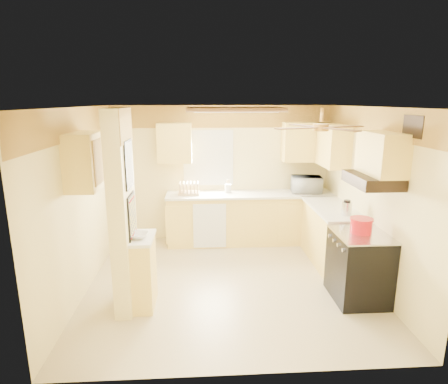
{
  "coord_description": "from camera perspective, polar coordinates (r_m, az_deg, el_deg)",
  "views": [
    {
      "loc": [
        -0.38,
        -4.98,
        2.58
      ],
      "look_at": [
        -0.05,
        0.35,
        1.27
      ],
      "focal_mm": 30.0,
      "sensor_mm": 36.0,
      "label": 1
    }
  ],
  "objects": [
    {
      "name": "floor",
      "position": [
        5.62,
        0.8,
        -13.58
      ],
      "size": [
        4.0,
        4.0,
        0.0
      ],
      "primitive_type": "plane",
      "color": "tan",
      "rests_on": "ground"
    },
    {
      "name": "ceiling",
      "position": [
        4.99,
        0.9,
        12.83
      ],
      "size": [
        4.0,
        4.0,
        0.0
      ],
      "primitive_type": "plane",
      "rotation": [
        3.14,
        0.0,
        0.0
      ],
      "color": "white",
      "rests_on": "wall_back"
    },
    {
      "name": "wall_back",
      "position": [
        7.02,
        -0.34,
        2.82
      ],
      "size": [
        4.0,
        0.0,
        4.0
      ],
      "primitive_type": "plane",
      "rotation": [
        1.57,
        0.0,
        0.0
      ],
      "color": "#F9E398",
      "rests_on": "floor"
    },
    {
      "name": "wall_front",
      "position": [
        3.37,
        3.34,
        -9.49
      ],
      "size": [
        4.0,
        0.0,
        4.0
      ],
      "primitive_type": "plane",
      "rotation": [
        -1.57,
        0.0,
        0.0
      ],
      "color": "#F9E398",
      "rests_on": "floor"
    },
    {
      "name": "wall_left",
      "position": [
        5.4,
        -20.83,
        -1.43
      ],
      "size": [
        0.0,
        3.8,
        3.8
      ],
      "primitive_type": "plane",
      "rotation": [
        1.57,
        0.0,
        1.57
      ],
      "color": "#F9E398",
      "rests_on": "floor"
    },
    {
      "name": "wall_right",
      "position": [
        5.68,
        21.41,
        -0.77
      ],
      "size": [
        0.0,
        3.8,
        3.8
      ],
      "primitive_type": "plane",
      "rotation": [
        1.57,
        0.0,
        -1.57
      ],
      "color": "#F9E398",
      "rests_on": "floor"
    },
    {
      "name": "wallpaper_border",
      "position": [
        6.87,
        -0.34,
        11.42
      ],
      "size": [
        4.0,
        0.02,
        0.4
      ],
      "primitive_type": "cube",
      "color": "gold",
      "rests_on": "wall_back"
    },
    {
      "name": "partition_column",
      "position": [
        4.72,
        -15.21,
        -3.1
      ],
      "size": [
        0.2,
        0.7,
        2.5
      ],
      "primitive_type": "cube",
      "color": "#F9E398",
      "rests_on": "floor"
    },
    {
      "name": "partition_ledge",
      "position": [
        4.97,
        -12.08,
        -11.96
      ],
      "size": [
        0.25,
        0.55,
        0.9
      ],
      "primitive_type": "cube",
      "color": "#F4D362",
      "rests_on": "floor"
    },
    {
      "name": "ledge_top",
      "position": [
        4.79,
        -12.36,
        -6.88
      ],
      "size": [
        0.28,
        0.58,
        0.04
      ],
      "primitive_type": "cube",
      "color": "white",
      "rests_on": "partition_ledge"
    },
    {
      "name": "lower_cabinets_back",
      "position": [
        6.97,
        3.93,
        -4.08
      ],
      "size": [
        3.0,
        0.6,
        0.9
      ],
      "primitive_type": "cube",
      "color": "#F4D362",
      "rests_on": "floor"
    },
    {
      "name": "lower_cabinets_right",
      "position": [
        6.32,
        16.04,
        -6.49
      ],
      "size": [
        0.6,
        1.4,
        0.9
      ],
      "primitive_type": "cube",
      "color": "#F4D362",
      "rests_on": "floor"
    },
    {
      "name": "countertop_back",
      "position": [
        6.83,
        4.0,
        -0.35
      ],
      "size": [
        3.04,
        0.64,
        0.04
      ],
      "primitive_type": "cube",
      "color": "white",
      "rests_on": "lower_cabinets_back"
    },
    {
      "name": "countertop_right",
      "position": [
        6.18,
        16.24,
        -2.4
      ],
      "size": [
        0.64,
        1.44,
        0.04
      ],
      "primitive_type": "cube",
      "color": "white",
      "rests_on": "lower_cabinets_right"
    },
    {
      "name": "dishwasher_panel",
      "position": [
        6.63,
        -2.2,
        -5.19
      ],
      "size": [
        0.58,
        0.02,
        0.8
      ],
      "primitive_type": "cube",
      "color": "white",
      "rests_on": "lower_cabinets_back"
    },
    {
      "name": "window",
      "position": [
        6.94,
        -2.4,
        5.21
      ],
      "size": [
        0.92,
        0.02,
        1.02
      ],
      "color": "white",
      "rests_on": "wall_back"
    },
    {
      "name": "upper_cab_back_left",
      "position": [
        6.76,
        -7.53,
        7.43
      ],
      "size": [
        0.6,
        0.35,
        0.7
      ],
      "primitive_type": "cube",
      "color": "#F4D362",
      "rests_on": "wall_back"
    },
    {
      "name": "upper_cab_back_right",
      "position": [
        7.01,
        12.6,
        7.45
      ],
      "size": [
        0.9,
        0.35,
        0.7
      ],
      "primitive_type": "cube",
      "color": "#F4D362",
      "rests_on": "wall_back"
    },
    {
      "name": "upper_cab_right",
      "position": [
        6.65,
        16.01,
        6.92
      ],
      "size": [
        0.35,
        1.0,
        0.7
      ],
      "primitive_type": "cube",
      "color": "#F4D362",
      "rests_on": "wall_right"
    },
    {
      "name": "upper_cab_left_wall",
      "position": [
        5.0,
        -20.32,
        4.49
      ],
      "size": [
        0.35,
        0.75,
        0.7
      ],
      "primitive_type": "cube",
      "color": "#F4D362",
      "rests_on": "wall_left"
    },
    {
      "name": "upper_cab_over_stove",
      "position": [
        4.99,
        22.89,
        5.42
      ],
      "size": [
        0.35,
        0.76,
        0.52
      ],
      "primitive_type": "cube",
      "color": "#F4D362",
      "rests_on": "wall_right"
    },
    {
      "name": "stove",
      "position": [
        5.32,
        19.86,
        -10.59
      ],
      "size": [
        0.68,
        0.77,
        0.92
      ],
      "color": "black",
      "rests_on": "floor"
    },
    {
      "name": "range_hood",
      "position": [
        5.0,
        21.67,
        1.71
      ],
      "size": [
        0.5,
        0.76,
        0.14
      ],
      "primitive_type": "cube",
      "color": "black",
      "rests_on": "upper_cab_over_stove"
    },
    {
      "name": "poster_menu",
      "position": [
        4.57,
        -14.3,
        4.13
      ],
      "size": [
        0.02,
        0.42,
        0.57
      ],
      "color": "black",
      "rests_on": "partition_column"
    },
    {
      "name": "poster_nashville",
      "position": [
        4.72,
        -13.84,
        -3.68
      ],
      "size": [
        0.02,
        0.42,
        0.57
      ],
      "color": "black",
      "rests_on": "partition_column"
    },
    {
      "name": "ceiling_light_panel",
      "position": [
        5.5,
        1.55,
        12.45
      ],
      "size": [
        1.35,
        0.95,
        0.06
      ],
      "color": "brown",
      "rests_on": "ceiling"
    },
    {
      "name": "ceiling_fan",
      "position": [
        4.51,
        14.57,
        9.57
      ],
      "size": [
        1.15,
        1.15,
        0.26
      ],
      "color": "gold",
      "rests_on": "ceiling"
    },
    {
      "name": "vent_grate",
      "position": [
        4.72,
        26.86,
        8.89
      ],
      "size": [
        0.02,
        0.4,
        0.25
      ],
      "primitive_type": "cube",
      "color": "black",
      "rests_on": "wall_right"
    },
    {
      "name": "microwave",
      "position": [
        7.01,
        12.44,
        1.14
      ],
      "size": [
        0.58,
        0.42,
        0.3
      ],
      "primitive_type": "imported",
      "rotation": [
        0.0,
        0.0,
        3.02
      ],
      "color": "white",
      "rests_on": "countertop_back"
    },
    {
      "name": "bowl",
      "position": [
        4.74,
        -12.97,
        -6.47
      ],
      "size": [
        0.28,
        0.28,
        0.06
      ],
      "primitive_type": "imported",
      "rotation": [
        0.0,
        0.0,
        -0.14
      ],
      "color": "white",
      "rests_on": "ledge_top"
    },
    {
      "name": "dutch_oven",
      "position": [
        5.16,
        20.18,
        -4.79
      ],
      "size": [
        0.29,
        0.29,
        0.2
      ],
      "color": "red",
      "rests_on": "stove"
    },
    {
      "name": "kettle",
      "position": [
        5.78,
        18.18,
        -2.35
      ],
      "size": [
        0.15,
        0.15,
        0.23
      ],
      "color": "silver",
      "rests_on": "countertop_right"
    },
    {
      "name": "dish_rack",
      "position": [
        6.76,
        -5.38,
        0.32
      ],
      "size": [
        0.38,
        0.28,
        0.22
      ],
      "color": "#DDBA80",
      "rests_on": "countertop_back"
    },
    {
      "name": "utensil_crock",
      "position": [
        6.85,
        0.62,
        0.57
      ],
      "size": [
        0.12,
        0.12,
        0.24
      ],
      "color": "white",
      "rests_on": "countertop_back"
    }
  ]
}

